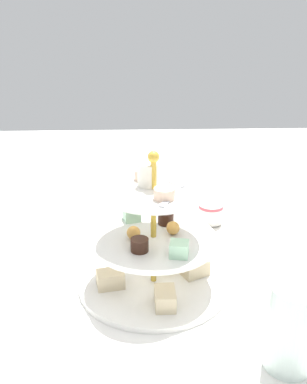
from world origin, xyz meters
TOP-DOWN VIEW (x-y plane):
  - ground_plane at (0.00, 0.00)m, footprint 2.40×2.40m
  - tiered_serving_stand at (0.00, -0.00)m, footprint 0.27×0.27m
  - water_glass_tall_right at (-0.21, -0.18)m, footprint 0.07×0.07m
  - water_glass_short_left at (0.28, 0.00)m, footprint 0.06×0.06m
  - teacup_with_saucer at (0.25, -0.15)m, footprint 0.09×0.09m
  - butter_knife_right at (0.08, -0.32)m, footprint 0.17×0.04m

SIDE VIEW (x-z plane):
  - ground_plane at x=0.00m, z-range 0.00..0.00m
  - butter_knife_right at x=0.08m, z-range 0.00..0.00m
  - teacup_with_saucer at x=0.25m, z-range 0.00..0.05m
  - water_glass_short_left at x=0.28m, z-range 0.00..0.07m
  - water_glass_tall_right at x=-0.21m, z-range 0.00..0.13m
  - tiered_serving_stand at x=0.00m, z-range -0.05..0.20m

